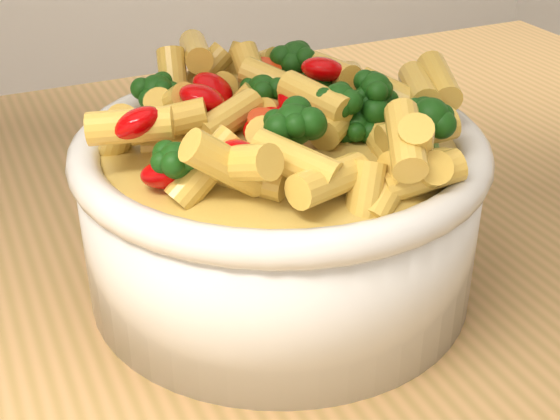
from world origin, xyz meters
name	(u,v)px	position (x,y,z in m)	size (l,w,h in m)	color
table	(251,339)	(0.00, 0.00, 0.80)	(1.20, 0.80, 0.90)	#A97A48
serving_bowl	(280,208)	(0.00, -0.06, 0.96)	(0.28, 0.28, 0.12)	silver
pasta_salad	(280,108)	(0.00, -0.06, 1.03)	(0.22, 0.22, 0.05)	gold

